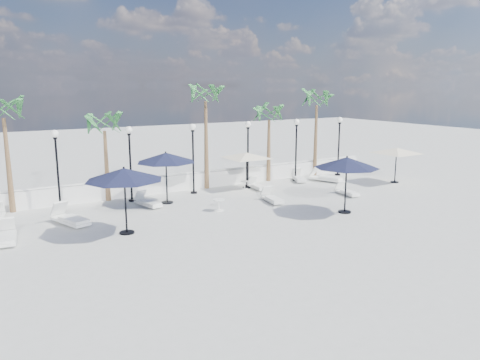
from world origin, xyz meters
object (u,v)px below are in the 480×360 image
lounger_7 (347,192)px  parasol_cream_sq_b (397,148)px  lounger_1 (7,236)px  lounger_3 (148,202)px  parasol_navy_right (347,163)px  lounger_4 (272,198)px  lounger_2 (70,218)px  lounger_5 (257,186)px  parasol_navy_mid (166,158)px  parasol_navy_left (124,175)px  lounger_8 (299,178)px  lounger_6 (326,177)px  parasol_cream_sq_a (246,153)px

lounger_7 → parasol_cream_sq_b: size_ratio=0.36×
lounger_1 → lounger_3: size_ratio=1.09×
parasol_navy_right → lounger_4: bearing=118.6°
lounger_7 → lounger_1: bearing=-176.5°
lounger_2 → lounger_5: 10.81m
parasol_navy_mid → parasol_navy_right: parasol_navy_right is taller
lounger_7 → lounger_4: bearing=176.2°
lounger_5 → parasol_navy_right: 6.72m
lounger_4 → lounger_3: bearing=167.0°
lounger_5 → parasol_cream_sq_b: bearing=-12.0°
parasol_navy_left → lounger_8: bearing=21.3°
lounger_2 → lounger_4: lounger_2 is taller
lounger_2 → parasol_navy_right: 12.52m
lounger_1 → lounger_7: lounger_1 is taller
parasol_navy_mid → parasol_navy_right: size_ratio=0.98×
lounger_3 → parasol_navy_right: (7.58, -5.75, 2.14)m
lounger_7 → parasol_navy_mid: (-9.06, 3.34, 2.12)m
lounger_6 → lounger_5: bearing=152.9°
parasol_navy_left → parasol_navy_right: (9.76, -2.10, -0.05)m
lounger_7 → lounger_8: 4.36m
parasol_navy_mid → parasol_cream_sq_b: (13.98, -2.29, -0.19)m
lounger_4 → lounger_6: bearing=34.1°
lounger_5 → parasol_navy_right: size_ratio=0.56×
lounger_4 → parasol_navy_right: bearing=-51.8°
lounger_5 → parasol_navy_right: parasol_navy_right is taller
lounger_8 → parasol_navy_right: (-2.65, -6.94, 2.13)m
lounger_2 → lounger_6: size_ratio=1.05×
lounger_1 → lounger_8: 17.04m
lounger_6 → parasol_cream_sq_a: size_ratio=0.48×
lounger_4 → parasol_navy_left: 8.33m
lounger_7 → lounger_2: bearing=178.4°
lounger_5 → lounger_7: (3.40, -3.73, 0.00)m
parasol_navy_right → lounger_7: bearing=45.1°
lounger_4 → lounger_7: lounger_4 is taller
lounger_4 → lounger_5: 3.12m
lounger_3 → parasol_navy_mid: 2.37m
parasol_navy_left → parasol_cream_sq_a: (8.57, 4.82, -0.34)m
parasol_navy_left → parasol_cream_sq_a: bearing=29.3°
lounger_2 → lounger_6: bearing=-13.7°
lounger_3 → lounger_6: 11.61m
lounger_2 → lounger_3: 4.10m
lounger_1 → lounger_8: (16.66, 3.58, -0.02)m
lounger_3 → parasol_navy_left: bearing=-135.1°
lounger_7 → parasol_navy_mid: 9.89m
lounger_1 → parasol_cream_sq_a: 13.43m
lounger_1 → parasol_cream_sq_a: (12.82, 3.56, 1.82)m
parasol_navy_left → parasol_navy_right: size_ratio=1.03×
parasol_navy_left → parasol_navy_mid: parasol_navy_left is taller
parasol_cream_sq_a → parasol_cream_sq_b: size_ratio=0.99×
parasol_navy_left → parasol_navy_right: bearing=-12.1°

